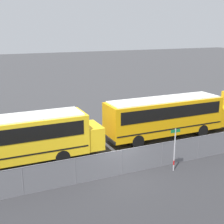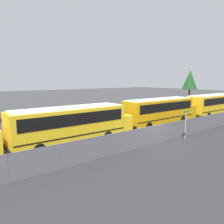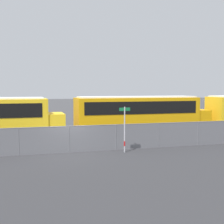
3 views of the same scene
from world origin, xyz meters
The scene contains 5 objects.
ground_plane centered at (0.00, 0.00, 0.00)m, with size 200.00×200.00×0.00m, color #38383A.
road_strip centered at (0.00, -6.00, 0.00)m, with size 142.31×12.00×0.01m.
fence centered at (0.00, 0.00, 0.85)m, with size 108.38×0.07×1.67m.
school_bus_4 centered at (6.54, 4.77, 1.98)m, with size 11.42×2.60×3.34m.
street_sign centered at (3.32, -0.88, 1.51)m, with size 0.70×0.09×2.85m.
Camera 3 is at (-2.78, -19.10, 3.98)m, focal length 50.00 mm.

